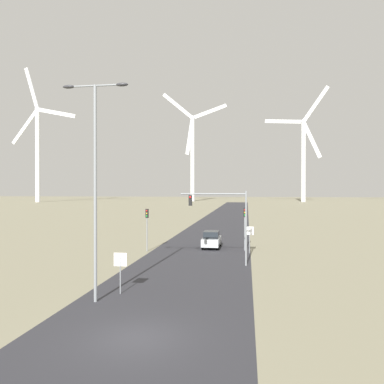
{
  "coord_description": "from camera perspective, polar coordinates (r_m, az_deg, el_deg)",
  "views": [
    {
      "loc": [
        4.64,
        -15.32,
        6.31
      ],
      "look_at": [
        0.0,
        16.22,
        6.09
      ],
      "focal_mm": 35.0,
      "sensor_mm": 36.0,
      "label": 1
    }
  ],
  "objects": [
    {
      "name": "ground_plane",
      "position": [
        17.21,
        -8.45,
        -21.11
      ],
      "size": [
        600.0,
        600.0,
        0.0
      ],
      "primitive_type": "plane",
      "color": "gray"
    },
    {
      "name": "road_surface",
      "position": [
        63.81,
        4.17,
        -5.27
      ],
      "size": [
        10.0,
        240.0,
        0.01
      ],
      "color": "#2D2D33",
      "rests_on": "ground"
    },
    {
      "name": "streetlamp",
      "position": [
        21.65,
        -14.53,
        3.53
      ],
      "size": [
        3.84,
        0.32,
        12.21
      ],
      "color": "gray",
      "rests_on": "ground"
    },
    {
      "name": "stop_sign_near",
      "position": [
        23.36,
        -10.87,
        -10.9
      ],
      "size": [
        0.81,
        0.07,
        2.48
      ],
      "color": "gray",
      "rests_on": "ground"
    },
    {
      "name": "stop_sign_far",
      "position": [
        37.55,
        8.75,
        -6.44
      ],
      "size": [
        0.81,
        0.07,
        2.63
      ],
      "color": "gray",
      "rests_on": "ground"
    },
    {
      "name": "traffic_light_post_near_left",
      "position": [
        38.41,
        -6.88,
        -4.32
      ],
      "size": [
        0.28,
        0.34,
        4.32
      ],
      "color": "gray",
      "rests_on": "ground"
    },
    {
      "name": "traffic_light_post_near_right",
      "position": [
        38.97,
        8.04,
        -4.18
      ],
      "size": [
        0.28,
        0.34,
        4.38
      ],
      "color": "gray",
      "rests_on": "ground"
    },
    {
      "name": "traffic_light_mast_overhead",
      "position": [
        31.26,
        4.69,
        -2.95
      ],
      "size": [
        5.54,
        0.34,
        6.18
      ],
      "color": "gray",
      "rests_on": "ground"
    },
    {
      "name": "car_approaching",
      "position": [
        40.57,
        3.0,
        -7.24
      ],
      "size": [
        1.88,
        4.12,
        1.83
      ],
      "color": "#B7BCC1",
      "rests_on": "ground"
    },
    {
      "name": "wind_turbine_far_left",
      "position": [
        201.84,
        -22.47,
        6.77
      ],
      "size": [
        36.99,
        6.02,
        67.29
      ],
      "color": "silver",
      "rests_on": "ground"
    },
    {
      "name": "wind_turbine_left",
      "position": [
        199.41,
        0.07,
        6.48
      ],
      "size": [
        33.53,
        8.5,
        56.99
      ],
      "color": "silver",
      "rests_on": "ground"
    },
    {
      "name": "wind_turbine_center",
      "position": [
        197.17,
        16.62,
        5.96
      ],
      "size": [
        30.54,
        12.25,
        57.02
      ],
      "color": "silver",
      "rests_on": "ground"
    }
  ]
}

